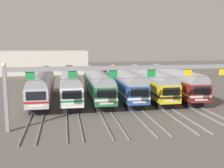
{
  "coord_description": "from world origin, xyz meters",
  "views": [
    {
      "loc": [
        -7.04,
        -41.41,
        8.96
      ],
      "look_at": [
        0.55,
        2.2,
        2.1
      ],
      "focal_mm": 44.01,
      "sensor_mm": 36.0,
      "label": 1
    }
  ],
  "objects": [
    {
      "name": "commuter_train_maroon",
      "position": [
        10.42,
        -0.0,
        2.69
      ],
      "size": [
        2.88,
        18.06,
        5.05
      ],
      "color": "maroon",
      "rests_on": "ground"
    },
    {
      "name": "commuter_train_yellow",
      "position": [
        6.25,
        -0.0,
        2.69
      ],
      "size": [
        2.88,
        18.06,
        5.05
      ],
      "color": "gold",
      "rests_on": "ground"
    },
    {
      "name": "maintenance_building",
      "position": [
        -13.03,
        37.89,
        3.18
      ],
      "size": [
        24.71,
        10.0,
        6.37
      ],
      "primitive_type": "cube",
      "color": "beige",
      "rests_on": "ground"
    },
    {
      "name": "catenary_gantry",
      "position": [
        0.0,
        -13.5,
        5.36
      ],
      "size": [
        26.07,
        0.44,
        6.97
      ],
      "color": "gray",
      "rests_on": "ground"
    },
    {
      "name": "track_bed",
      "position": [
        0.0,
        17.0,
        0.07
      ],
      "size": [
        22.34,
        70.0,
        0.15
      ],
      "color": "gray",
      "rests_on": "ground"
    },
    {
      "name": "commuter_train_green",
      "position": [
        -2.08,
        -0.0,
        2.69
      ],
      "size": [
        2.88,
        18.06,
        5.05
      ],
      "color": "#236B42",
      "rests_on": "ground"
    },
    {
      "name": "commuter_train_white",
      "position": [
        -6.25,
        -0.0,
        2.69
      ],
      "size": [
        2.88,
        18.06,
        5.05
      ],
      "color": "white",
      "rests_on": "ground"
    },
    {
      "name": "commuter_train_blue",
      "position": [
        2.08,
        -0.0,
        2.69
      ],
      "size": [
        2.88,
        18.06,
        5.05
      ],
      "color": "#284C9E",
      "rests_on": "ground"
    },
    {
      "name": "commuter_train_stainless",
      "position": [
        -10.42,
        -0.01,
        2.69
      ],
      "size": [
        2.88,
        18.06,
        4.77
      ],
      "color": "#B2B5BA",
      "rests_on": "ground"
    },
    {
      "name": "ground_plane",
      "position": [
        0.0,
        0.0,
        0.0
      ],
      "size": [
        160.0,
        160.0,
        0.0
      ],
      "primitive_type": "plane",
      "color": "#5B564F"
    }
  ]
}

